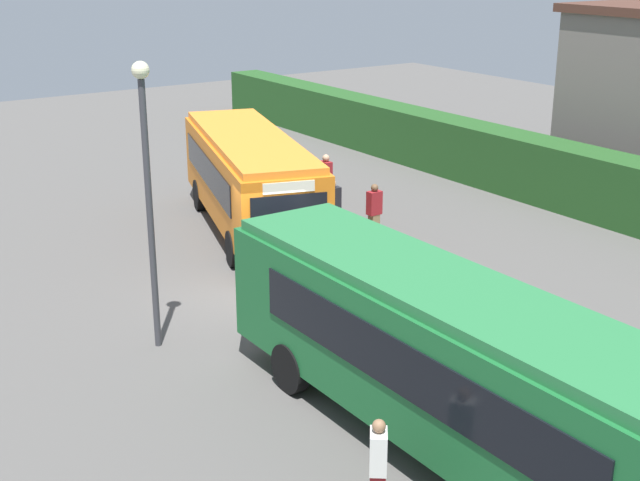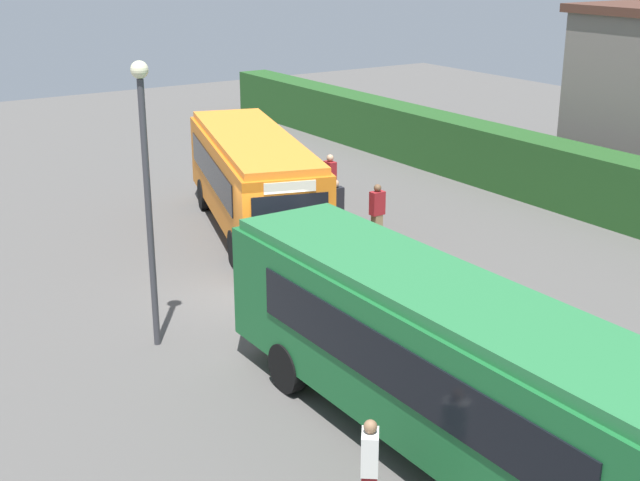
# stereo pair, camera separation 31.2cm
# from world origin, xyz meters

# --- Properties ---
(ground_plane) EXTENTS (64.00, 64.00, 0.00)m
(ground_plane) POSITION_xyz_m (0.00, 0.00, 0.00)
(ground_plane) COLOR #514F4C
(bus_orange) EXTENTS (9.30, 4.99, 2.96)m
(bus_orange) POSITION_xyz_m (-4.20, 2.21, 1.72)
(bus_orange) COLOR orange
(bus_orange) RESTS_ON ground_plane
(bus_green) EXTENTS (10.33, 2.42, 3.06)m
(bus_green) POSITION_xyz_m (8.03, -1.08, 1.77)
(bus_green) COLOR #19602D
(bus_green) RESTS_ON ground_plane
(person_left) EXTENTS (0.41, 0.26, 1.83)m
(person_left) POSITION_xyz_m (-4.94, 5.47, 0.97)
(person_left) COLOR silver
(person_left) RESTS_ON ground_plane
(person_center) EXTENTS (0.32, 0.52, 1.84)m
(person_center) POSITION_xyz_m (-2.19, 3.79, 0.97)
(person_center) COLOR #334C8C
(person_center) RESTS_ON ground_plane
(person_right) EXTENTS (0.27, 0.42, 1.71)m
(person_right) POSITION_xyz_m (-1.49, 4.81, 0.90)
(person_right) COLOR olive
(person_right) RESTS_ON ground_plane
(person_far) EXTENTS (0.48, 0.45, 1.63)m
(person_far) POSITION_xyz_m (8.90, -3.13, 0.86)
(person_far) COLOR maroon
(person_far) RESTS_ON ground_plane
(hedge_row) EXTENTS (44.00, 1.51, 2.07)m
(hedge_row) POSITION_xyz_m (0.00, 12.10, 1.04)
(hedge_row) COLOR #214C1F
(hedge_row) RESTS_ON ground_plane
(lamppost) EXTENTS (0.36, 0.36, 6.14)m
(lamppost) POSITION_xyz_m (1.52, -3.44, 3.78)
(lamppost) COLOR #38383D
(lamppost) RESTS_ON ground_plane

